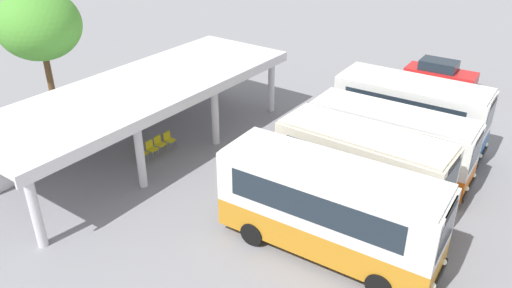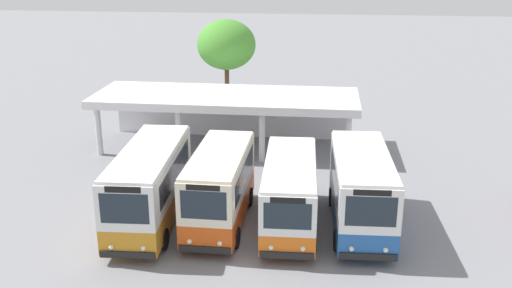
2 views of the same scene
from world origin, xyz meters
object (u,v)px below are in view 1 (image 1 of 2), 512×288
(waiting_chair_end_by_column, at_px, (141,152))
(waiting_chair_middle_seat, at_px, (159,143))
(city_bus_fourth_amber, at_px, (410,111))
(parked_car_flank, at_px, (440,73))
(city_bus_second_in_row, at_px, (362,168))
(waiting_chair_fourth_seat, at_px, (169,139))
(waiting_chair_second_from_end, at_px, (151,148))
(city_bus_middle_cream, at_px, (390,140))
(city_bus_nearest_orange, at_px, (329,206))

(waiting_chair_end_by_column, bearing_deg, waiting_chair_middle_seat, -3.28)
(city_bus_fourth_amber, xyz_separation_m, parked_car_flank, (9.26, 1.35, -1.06))
(city_bus_second_in_row, height_order, waiting_chair_fourth_seat, city_bus_second_in_row)
(city_bus_fourth_amber, xyz_separation_m, waiting_chair_second_from_end, (-8.11, 9.38, -1.36))
(city_bus_second_in_row, relative_size, waiting_chair_middle_seat, 7.88)
(city_bus_middle_cream, distance_m, parked_car_flank, 12.49)
(city_bus_second_in_row, height_order, waiting_chair_middle_seat, city_bus_second_in_row)
(parked_car_flank, bearing_deg, city_bus_fourth_amber, -171.69)
(city_bus_fourth_amber, bearing_deg, waiting_chair_end_by_column, 132.49)
(city_bus_middle_cream, xyz_separation_m, parked_car_flank, (12.36, 1.61, -0.88))
(city_bus_second_in_row, bearing_deg, waiting_chair_middle_seat, 97.78)
(city_bus_middle_cream, relative_size, waiting_chair_second_from_end, 8.40)
(city_bus_nearest_orange, bearing_deg, waiting_chair_end_by_column, 86.51)
(parked_car_flank, relative_size, waiting_chair_fourth_seat, 5.08)
(waiting_chair_middle_seat, bearing_deg, waiting_chair_second_from_end, -176.54)
(city_bus_second_in_row, xyz_separation_m, waiting_chair_middle_seat, (-1.34, 9.79, -1.34))
(city_bus_second_in_row, distance_m, waiting_chair_end_by_column, 10.25)
(city_bus_nearest_orange, distance_m, waiting_chair_fourth_seat, 10.33)
(parked_car_flank, height_order, waiting_chair_fourth_seat, parked_car_flank)
(city_bus_nearest_orange, height_order, waiting_chair_middle_seat, city_bus_nearest_orange)
(city_bus_middle_cream, xyz_separation_m, waiting_chair_middle_seat, (-4.44, 9.66, -1.18))
(waiting_chair_end_by_column, height_order, waiting_chair_second_from_end, same)
(city_bus_middle_cream, relative_size, waiting_chair_fourth_seat, 8.40)
(city_bus_nearest_orange, xyz_separation_m, city_bus_second_in_row, (3.10, 0.24, -0.05))
(city_bus_middle_cream, bearing_deg, city_bus_second_in_row, -177.69)
(city_bus_middle_cream, bearing_deg, waiting_chair_fourth_seat, 111.92)
(waiting_chair_end_by_column, height_order, waiting_chair_fourth_seat, same)
(city_bus_nearest_orange, distance_m, waiting_chair_second_from_end, 10.16)
(waiting_chair_end_by_column, xyz_separation_m, waiting_chair_fourth_seat, (1.72, -0.12, 0.00))
(city_bus_middle_cream, height_order, waiting_chair_second_from_end, city_bus_middle_cream)
(city_bus_fourth_amber, distance_m, waiting_chair_fourth_seat, 11.74)
(city_bus_fourth_amber, relative_size, waiting_chair_second_from_end, 8.37)
(waiting_chair_second_from_end, bearing_deg, waiting_chair_middle_seat, 3.46)
(city_bus_middle_cream, relative_size, waiting_chair_middle_seat, 8.40)
(parked_car_flank, height_order, waiting_chair_middle_seat, parked_car_flank)
(city_bus_second_in_row, relative_size, waiting_chair_fourth_seat, 7.88)
(city_bus_middle_cream, relative_size, parked_car_flank, 1.65)
(city_bus_nearest_orange, xyz_separation_m, waiting_chair_middle_seat, (1.76, 10.03, -1.39))
(city_bus_nearest_orange, relative_size, city_bus_middle_cream, 1.09)
(city_bus_middle_cream, height_order, waiting_chair_end_by_column, city_bus_middle_cream)
(city_bus_second_in_row, height_order, city_bus_middle_cream, city_bus_second_in_row)
(city_bus_fourth_amber, height_order, waiting_chair_second_from_end, city_bus_fourth_amber)
(city_bus_nearest_orange, distance_m, waiting_chair_end_by_column, 10.21)
(city_bus_middle_cream, bearing_deg, waiting_chair_end_by_column, 119.85)
(waiting_chair_second_from_end, distance_m, waiting_chair_fourth_seat, 1.14)
(waiting_chair_middle_seat, bearing_deg, parked_car_flank, -25.63)
(parked_car_flank, xyz_separation_m, waiting_chair_fourth_seat, (-16.22, 8.00, -0.31))
(city_bus_nearest_orange, bearing_deg, city_bus_second_in_row, 4.40)
(city_bus_nearest_orange, relative_size, waiting_chair_fourth_seat, 9.16)
(waiting_chair_end_by_column, distance_m, waiting_chair_fourth_seat, 1.72)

